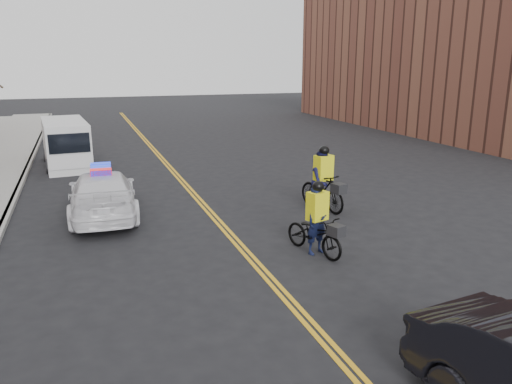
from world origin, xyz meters
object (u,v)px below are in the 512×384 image
Objects in this scene: cargo_van at (66,144)px; cyclist_far at (323,185)px; cyclist_near at (317,228)px; police_cruiser at (103,194)px.

cyclist_far is (7.83, -10.09, -0.18)m from cargo_van.
cyclist_far reaches higher than cyclist_near.
cyclist_near is 3.79m from cyclist_far.
cyclist_far reaches higher than police_cruiser.
cargo_van is at bearing -79.93° from police_cruiser.
cargo_van is at bearing 114.50° from cyclist_far.
cyclist_near is at bearing -70.73° from cargo_van.
cyclist_near is (5.98, -13.40, -0.36)m from cargo_van.
cargo_van is 2.53× the size of cyclist_near.
cyclist_far is (6.67, -1.69, 0.12)m from police_cruiser.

